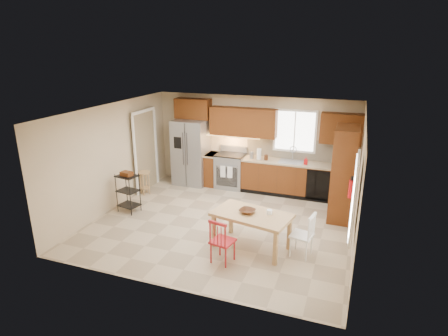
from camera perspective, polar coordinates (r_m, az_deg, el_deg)
name	(u,v)px	position (r m, az deg, el deg)	size (l,w,h in m)	color
floor	(222,223)	(8.40, -0.32, -8.36)	(5.50, 5.50, 0.00)	tan
ceiling	(222,111)	(7.62, -0.35, 8.73)	(5.50, 5.00, 0.02)	silver
wall_back	(254,142)	(10.21, 4.53, 3.92)	(5.50, 0.02, 2.50)	#CCB793
wall_front	(165,218)	(5.80, -8.96, -7.55)	(5.50, 0.02, 2.50)	#CCB793
wall_left	(112,157)	(9.20, -16.64, 1.61)	(0.02, 5.00, 2.50)	#CCB793
wall_right	(359,185)	(7.48, 19.87, -2.47)	(0.02, 5.00, 2.50)	#CCB793
refrigerator	(191,152)	(10.52, -5.03, 2.43)	(0.92, 0.75, 1.82)	gray
range_stove	(231,171)	(10.30, 1.00, -0.48)	(0.76, 0.63, 0.92)	gray
base_cabinet_narrow	(212,169)	(10.49, -1.81, -0.18)	(0.30, 0.60, 0.90)	#652C12
base_cabinet_run	(298,179)	(9.91, 11.15, -1.65)	(2.92, 0.60, 0.90)	#652C12
dishwasher	(318,185)	(9.58, 14.18, -2.57)	(0.60, 0.02, 0.78)	black
backsplash	(301,149)	(9.96, 11.67, 2.80)	(2.92, 0.03, 0.55)	beige
upper_over_fridge	(193,109)	(10.45, -4.75, 9.00)	(1.00, 0.35, 0.55)	#613110
upper_left_block	(243,122)	(9.99, 2.95, 7.02)	(1.80, 0.35, 0.75)	#613110
upper_right_block	(341,129)	(9.58, 17.47, 5.73)	(1.00, 0.35, 0.75)	#613110
window_back	(295,131)	(9.87, 10.74, 5.56)	(1.12, 0.04, 1.12)	white
sink	(291,163)	(9.81, 10.20, 0.72)	(0.62, 0.46, 0.16)	gray
undercab_glow	(232,136)	(10.14, 1.24, 4.92)	(1.60, 0.30, 0.01)	#FFBF66
soap_bottle	(306,161)	(9.62, 12.37, 1.09)	(0.09, 0.09, 0.19)	red
paper_towel	(259,154)	(9.87, 5.35, 2.15)	(0.12, 0.12, 0.28)	white
canister_steel	(252,155)	(9.94, 4.23, 1.98)	(0.11, 0.11, 0.18)	gray
canister_wood	(266,158)	(9.82, 6.42, 1.60)	(0.10, 0.10, 0.14)	#472513
pantry	(344,174)	(8.68, 17.75, -0.85)	(0.50, 0.95, 2.10)	#652C12
fire_extinguisher	(352,189)	(7.67, 18.87, -3.05)	(0.12, 0.12, 0.36)	red
window_right	(354,197)	(6.33, 19.26, -4.18)	(0.04, 1.02, 1.32)	white
doorway	(145,152)	(10.24, -11.93, 2.46)	(0.04, 0.95, 2.10)	#8C7A59
dining_table	(251,231)	(7.31, 4.20, -9.56)	(1.45, 0.82, 0.71)	tan
chair_red	(223,240)	(6.82, -0.20, -10.96)	(0.40, 0.40, 0.85)	#AA1A1F
chair_white	(302,235)	(7.16, 11.76, -9.90)	(0.40, 0.40, 0.85)	white
table_bowl	(247,213)	(7.17, 3.56, -6.88)	(0.29, 0.29, 0.07)	#472513
table_jar	(269,213)	(7.15, 6.93, -6.83)	(0.10, 0.10, 0.12)	white
bar_stool	(145,183)	(10.06, -11.97, -2.24)	(0.30, 0.30, 0.62)	tan
utility_cart	(128,193)	(9.06, -14.39, -3.67)	(0.47, 0.36, 0.93)	black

